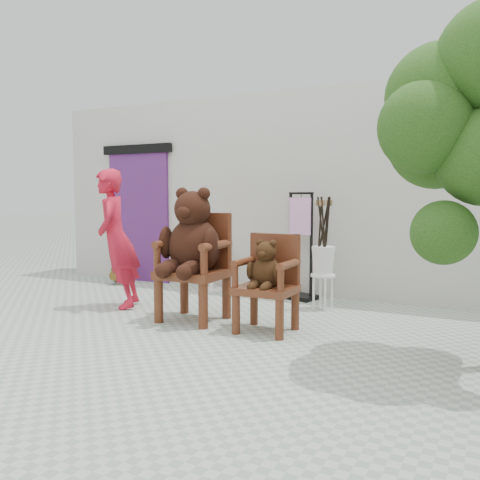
{
  "coord_description": "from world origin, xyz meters",
  "views": [
    {
      "loc": [
        2.48,
        -4.4,
        1.47
      ],
      "look_at": [
        -0.19,
        0.87,
        0.95
      ],
      "focal_mm": 38.0,
      "sensor_mm": 36.0,
      "label": 1
    }
  ],
  "objects_px": {
    "chair_big": "(193,246)",
    "cafe_table": "(211,262)",
    "stool_bucket": "(323,260)",
    "tree": "(465,125)",
    "display_stand": "(300,258)",
    "chair_small": "(268,275)",
    "person": "(117,239)"
  },
  "relations": [
    {
      "from": "chair_small",
      "to": "cafe_table",
      "type": "bearing_deg",
      "value": 134.33
    },
    {
      "from": "chair_big",
      "to": "chair_small",
      "type": "relative_size",
      "value": 1.49
    },
    {
      "from": "chair_small",
      "to": "person",
      "type": "height_order",
      "value": "person"
    },
    {
      "from": "display_stand",
      "to": "stool_bucket",
      "type": "xyz_separation_m",
      "value": [
        0.49,
        -0.47,
        0.06
      ]
    },
    {
      "from": "person",
      "to": "tree",
      "type": "xyz_separation_m",
      "value": [
        4.14,
        -0.52,
        1.14
      ]
    },
    {
      "from": "chair_big",
      "to": "display_stand",
      "type": "height_order",
      "value": "chair_big"
    },
    {
      "from": "cafe_table",
      "to": "tree",
      "type": "distance_m",
      "value": 4.52
    },
    {
      "from": "tree",
      "to": "cafe_table",
      "type": "bearing_deg",
      "value": 149.81
    },
    {
      "from": "chair_big",
      "to": "chair_small",
      "type": "xyz_separation_m",
      "value": [
        0.97,
        -0.04,
        -0.27
      ]
    },
    {
      "from": "chair_small",
      "to": "stool_bucket",
      "type": "distance_m",
      "value": 1.31
    },
    {
      "from": "chair_big",
      "to": "stool_bucket",
      "type": "bearing_deg",
      "value": 46.78
    },
    {
      "from": "person",
      "to": "stool_bucket",
      "type": "bearing_deg",
      "value": 84.14
    },
    {
      "from": "chair_small",
      "to": "tree",
      "type": "height_order",
      "value": "tree"
    },
    {
      "from": "stool_bucket",
      "to": "tree",
      "type": "bearing_deg",
      "value": -43.92
    },
    {
      "from": "cafe_table",
      "to": "chair_small",
      "type": "bearing_deg",
      "value": -45.67
    },
    {
      "from": "display_stand",
      "to": "tree",
      "type": "height_order",
      "value": "tree"
    },
    {
      "from": "cafe_table",
      "to": "stool_bucket",
      "type": "distance_m",
      "value": 2.01
    },
    {
      "from": "chair_big",
      "to": "display_stand",
      "type": "distance_m",
      "value": 1.89
    },
    {
      "from": "tree",
      "to": "chair_small",
      "type": "bearing_deg",
      "value": 169.7
    },
    {
      "from": "chair_big",
      "to": "cafe_table",
      "type": "distance_m",
      "value": 1.94
    },
    {
      "from": "chair_small",
      "to": "person",
      "type": "xyz_separation_m",
      "value": [
        -2.22,
        0.17,
        0.29
      ]
    },
    {
      "from": "cafe_table",
      "to": "chair_big",
      "type": "bearing_deg",
      "value": -66.21
    },
    {
      "from": "stool_bucket",
      "to": "tree",
      "type": "height_order",
      "value": "tree"
    },
    {
      "from": "cafe_table",
      "to": "display_stand",
      "type": "relative_size",
      "value": 0.47
    },
    {
      "from": "cafe_table",
      "to": "tree",
      "type": "relative_size",
      "value": 0.24
    },
    {
      "from": "person",
      "to": "display_stand",
      "type": "distance_m",
      "value": 2.54
    },
    {
      "from": "chair_small",
      "to": "tree",
      "type": "bearing_deg",
      "value": -10.3
    },
    {
      "from": "tree",
      "to": "display_stand",
      "type": "bearing_deg",
      "value": 135.98
    },
    {
      "from": "chair_big",
      "to": "stool_bucket",
      "type": "height_order",
      "value": "chair_big"
    },
    {
      "from": "chair_big",
      "to": "cafe_table",
      "type": "bearing_deg",
      "value": 113.79
    },
    {
      "from": "display_stand",
      "to": "stool_bucket",
      "type": "distance_m",
      "value": 0.68
    },
    {
      "from": "person",
      "to": "cafe_table",
      "type": "xyz_separation_m",
      "value": [
        0.49,
        1.61,
        -0.46
      ]
    }
  ]
}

